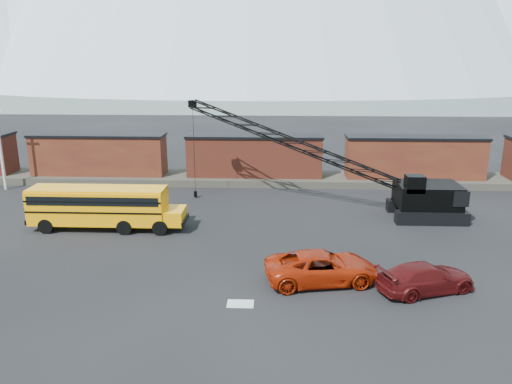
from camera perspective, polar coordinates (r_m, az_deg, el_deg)
ground at (r=30.44m, az=-2.17°, el=-9.10°), size 160.00×160.00×0.00m
gravel_berm at (r=51.15m, az=-0.18°, el=1.53°), size 120.00×5.00×0.70m
boxcar_west_near at (r=53.80m, az=-17.50°, el=4.14°), size 13.70×3.10×4.17m
boxcar_mid at (r=50.63m, az=-0.18°, el=4.19°), size 13.70×3.10×4.17m
boxcar_east_near at (r=52.37m, az=17.63°, el=3.84°), size 13.70×3.10×4.17m
utility_pole at (r=53.35m, az=-27.20°, el=4.58°), size 1.40×0.24×8.00m
snow_patch at (r=26.83m, az=-1.80°, el=-12.64°), size 1.40×0.90×0.02m
school_bus at (r=38.68m, az=-17.07°, el=-1.54°), size 11.65×2.65×3.19m
red_pickup at (r=29.06m, az=7.55°, el=-8.52°), size 6.92×4.10×1.80m
maroon_suv at (r=29.30m, az=18.84°, el=-9.26°), size 5.98×4.02×1.61m
crawler_crane at (r=41.73m, az=5.06°, el=5.25°), size 22.62×7.47×9.01m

